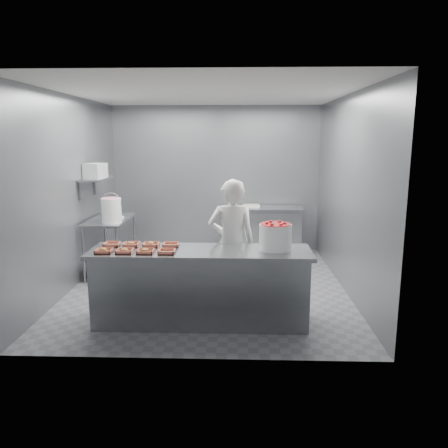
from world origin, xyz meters
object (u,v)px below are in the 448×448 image
(tray_1, at_px, (125,251))
(tray_2, at_px, (146,251))
(tray_0, at_px, (104,251))
(prep_table, at_px, (110,237))
(appliance, at_px, (95,171))
(strawberry_tub, at_px, (275,236))
(service_counter, at_px, (201,286))
(tray_5, at_px, (131,244))
(back_counter, at_px, (262,230))
(tray_4, at_px, (112,244))
(tray_3, at_px, (167,251))
(tray_6, at_px, (151,244))
(worker, at_px, (232,243))
(tray_7, at_px, (171,245))
(glaze_bucket, at_px, (111,210))

(tray_1, bearing_deg, tray_2, 0.00)
(tray_0, height_order, tray_1, same)
(prep_table, xyz_separation_m, appliance, (-0.17, -0.05, 1.09))
(tray_0, relative_size, strawberry_tub, 0.50)
(prep_table, bearing_deg, tray_1, -69.32)
(service_counter, bearing_deg, appliance, 133.84)
(tray_5, xyz_separation_m, appliance, (-0.97, 1.74, 0.76))
(tray_1, bearing_deg, tray_5, 90.00)
(service_counter, relative_size, back_counter, 1.73)
(strawberry_tub, bearing_deg, tray_4, 176.62)
(tray_2, relative_size, tray_3, 1.00)
(tray_1, xyz_separation_m, strawberry_tub, (1.73, 0.20, 0.14))
(tray_4, xyz_separation_m, strawberry_tub, (1.97, -0.12, 0.15))
(service_counter, xyz_separation_m, strawberry_tub, (0.88, 0.04, 0.61))
(service_counter, relative_size, tray_3, 13.88)
(tray_6, distance_m, worker, 1.07)
(service_counter, height_order, strawberry_tub, strawberry_tub)
(tray_4, distance_m, tray_7, 0.72)
(appliance, bearing_deg, tray_1, -50.86)
(tray_0, bearing_deg, service_counter, 8.28)
(prep_table, xyz_separation_m, tray_3, (1.28, -2.11, 0.33))
(prep_table, height_order, tray_7, tray_7)
(tray_4, bearing_deg, tray_1, -53.35)
(tray_0, distance_m, tray_1, 0.24)
(appliance, bearing_deg, worker, -16.81)
(tray_1, xyz_separation_m, tray_7, (0.48, 0.32, -0.00))
(tray_1, bearing_deg, tray_4, 126.65)
(prep_table, height_order, tray_5, tray_5)
(back_counter, relative_size, worker, 0.89)
(prep_table, xyz_separation_m, tray_5, (0.80, -1.79, 0.33))
(tray_7, bearing_deg, tray_1, -146.60)
(tray_0, relative_size, tray_3, 1.00)
(tray_1, height_order, glaze_bucket, glaze_bucket)
(back_counter, height_order, tray_7, tray_7)
(tray_2, relative_size, glaze_bucket, 0.40)
(service_counter, distance_m, tray_0, 1.20)
(tray_2, height_order, tray_6, same)
(tray_1, bearing_deg, tray_0, 180.00)
(tray_1, relative_size, tray_5, 1.00)
(tray_7, bearing_deg, tray_2, -127.35)
(tray_5, bearing_deg, tray_6, 0.00)
(tray_3, bearing_deg, back_counter, 69.56)
(back_counter, bearing_deg, service_counter, -105.48)
(prep_table, xyz_separation_m, glaze_bucket, (0.14, -0.34, 0.51))
(service_counter, bearing_deg, tray_7, 156.74)
(tray_5, bearing_deg, tray_1, -90.00)
(tray_3, relative_size, tray_7, 1.00)
(strawberry_tub, bearing_deg, back_counter, 89.57)
(tray_2, height_order, tray_3, tray_2)
(tray_0, relative_size, tray_1, 1.00)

